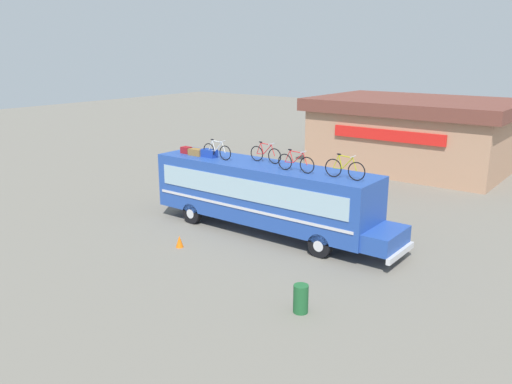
{
  "coord_description": "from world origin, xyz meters",
  "views": [
    {
      "loc": [
        13.57,
        -18.31,
        8.05
      ],
      "look_at": [
        -0.36,
        0.0,
        1.81
      ],
      "focal_mm": 36.82,
      "sensor_mm": 36.0,
      "label": 1
    }
  ],
  "objects_px": {
    "luggage_bag_2": "(197,152)",
    "rooftop_bicycle_4": "(345,169)",
    "traffic_cone": "(180,241)",
    "rooftop_bicycle_1": "(217,151)",
    "luggage_bag_3": "(209,153)",
    "luggage_bag_1": "(186,150)",
    "trash_bin": "(301,299)",
    "bus": "(265,193)",
    "rooftop_bicycle_2": "(266,154)",
    "rooftop_bicycle_3": "(296,163)"
  },
  "relations": [
    {
      "from": "luggage_bag_3",
      "to": "rooftop_bicycle_1",
      "type": "xyz_separation_m",
      "value": [
        0.6,
        -0.12,
        0.2
      ]
    },
    {
      "from": "luggage_bag_3",
      "to": "rooftop_bicycle_4",
      "type": "distance_m",
      "value": 7.17
    },
    {
      "from": "rooftop_bicycle_4",
      "to": "luggage_bag_3",
      "type": "bearing_deg",
      "value": 179.76
    },
    {
      "from": "luggage_bag_3",
      "to": "rooftop_bicycle_3",
      "type": "xyz_separation_m",
      "value": [
        4.96,
        -0.14,
        0.2
      ]
    },
    {
      "from": "rooftop_bicycle_1",
      "to": "luggage_bag_2",
      "type": "bearing_deg",
      "value": 177.69
    },
    {
      "from": "luggage_bag_3",
      "to": "rooftop_bicycle_3",
      "type": "bearing_deg",
      "value": -1.57
    },
    {
      "from": "luggage_bag_1",
      "to": "rooftop_bicycle_2",
      "type": "distance_m",
      "value": 4.42
    },
    {
      "from": "luggage_bag_1",
      "to": "rooftop_bicycle_4",
      "type": "xyz_separation_m",
      "value": [
        8.68,
        -0.03,
        0.25
      ]
    },
    {
      "from": "bus",
      "to": "rooftop_bicycle_4",
      "type": "relative_size",
      "value": 6.89
    },
    {
      "from": "luggage_bag_3",
      "to": "trash_bin",
      "type": "relative_size",
      "value": 0.82
    },
    {
      "from": "bus",
      "to": "luggage_bag_3",
      "type": "distance_m",
      "value": 3.47
    },
    {
      "from": "luggage_bag_2",
      "to": "luggage_bag_3",
      "type": "xyz_separation_m",
      "value": [
        0.75,
        0.07,
        0.02
      ]
    },
    {
      "from": "rooftop_bicycle_3",
      "to": "rooftop_bicycle_1",
      "type": "bearing_deg",
      "value": 179.81
    },
    {
      "from": "rooftop_bicycle_1",
      "to": "trash_bin",
      "type": "height_order",
      "value": "rooftop_bicycle_1"
    },
    {
      "from": "bus",
      "to": "luggage_bag_3",
      "type": "height_order",
      "value": "luggage_bag_3"
    },
    {
      "from": "luggage_bag_1",
      "to": "rooftop_bicycle_3",
      "type": "xyz_separation_m",
      "value": [
        6.47,
        -0.14,
        0.22
      ]
    },
    {
      "from": "luggage_bag_3",
      "to": "traffic_cone",
      "type": "relative_size",
      "value": 1.51
    },
    {
      "from": "luggage_bag_3",
      "to": "trash_bin",
      "type": "height_order",
      "value": "luggage_bag_3"
    },
    {
      "from": "luggage_bag_3",
      "to": "rooftop_bicycle_2",
      "type": "xyz_separation_m",
      "value": [
        2.86,
        0.6,
        0.2
      ]
    },
    {
      "from": "luggage_bag_2",
      "to": "trash_bin",
      "type": "relative_size",
      "value": 0.81
    },
    {
      "from": "trash_bin",
      "to": "traffic_cone",
      "type": "height_order",
      "value": "trash_bin"
    },
    {
      "from": "luggage_bag_2",
      "to": "rooftop_bicycle_2",
      "type": "relative_size",
      "value": 0.45
    },
    {
      "from": "luggage_bag_2",
      "to": "rooftop_bicycle_4",
      "type": "bearing_deg",
      "value": 0.27
    },
    {
      "from": "bus",
      "to": "luggage_bag_3",
      "type": "xyz_separation_m",
      "value": [
        -3.12,
        -0.24,
        1.5
      ]
    },
    {
      "from": "rooftop_bicycle_4",
      "to": "traffic_cone",
      "type": "distance_m",
      "value": 7.51
    },
    {
      "from": "rooftop_bicycle_1",
      "to": "rooftop_bicycle_2",
      "type": "relative_size",
      "value": 1.0
    },
    {
      "from": "luggage_bag_2",
      "to": "rooftop_bicycle_1",
      "type": "xyz_separation_m",
      "value": [
        1.35,
        -0.05,
        0.22
      ]
    },
    {
      "from": "rooftop_bicycle_4",
      "to": "traffic_cone",
      "type": "bearing_deg",
      "value": -149.12
    },
    {
      "from": "rooftop_bicycle_3",
      "to": "trash_bin",
      "type": "bearing_deg",
      "value": -54.89
    },
    {
      "from": "rooftop_bicycle_1",
      "to": "rooftop_bicycle_4",
      "type": "distance_m",
      "value": 6.57
    },
    {
      "from": "rooftop_bicycle_2",
      "to": "trash_bin",
      "type": "distance_m",
      "value": 8.68
    },
    {
      "from": "luggage_bag_2",
      "to": "rooftop_bicycle_3",
      "type": "height_order",
      "value": "rooftop_bicycle_3"
    },
    {
      "from": "luggage_bag_1",
      "to": "rooftop_bicycle_2",
      "type": "relative_size",
      "value": 0.29
    },
    {
      "from": "rooftop_bicycle_4",
      "to": "trash_bin",
      "type": "relative_size",
      "value": 1.89
    },
    {
      "from": "bus",
      "to": "rooftop_bicycle_2",
      "type": "relative_size",
      "value": 7.18
    },
    {
      "from": "rooftop_bicycle_2",
      "to": "trash_bin",
      "type": "xyz_separation_m",
      "value": [
        5.67,
        -5.82,
        -3.08
      ]
    },
    {
      "from": "luggage_bag_3",
      "to": "rooftop_bicycle_2",
      "type": "height_order",
      "value": "rooftop_bicycle_2"
    },
    {
      "from": "rooftop_bicycle_1",
      "to": "rooftop_bicycle_3",
      "type": "height_order",
      "value": "rooftop_bicycle_3"
    },
    {
      "from": "luggage_bag_3",
      "to": "rooftop_bicycle_4",
      "type": "xyz_separation_m",
      "value": [
        7.17,
        -0.03,
        0.22
      ]
    },
    {
      "from": "bus",
      "to": "rooftop_bicycle_2",
      "type": "distance_m",
      "value": 1.77
    },
    {
      "from": "luggage_bag_2",
      "to": "rooftop_bicycle_1",
      "type": "bearing_deg",
      "value": -2.31
    },
    {
      "from": "rooftop_bicycle_2",
      "to": "rooftop_bicycle_4",
      "type": "xyz_separation_m",
      "value": [
        4.31,
        -0.63,
        0.02
      ]
    },
    {
      "from": "luggage_bag_2",
      "to": "rooftop_bicycle_4",
      "type": "distance_m",
      "value": 7.92
    },
    {
      "from": "luggage_bag_1",
      "to": "traffic_cone",
      "type": "distance_m",
      "value": 5.48
    },
    {
      "from": "rooftop_bicycle_2",
      "to": "traffic_cone",
      "type": "xyz_separation_m",
      "value": [
        -1.48,
        -4.09,
        -3.29
      ]
    },
    {
      "from": "bus",
      "to": "traffic_cone",
      "type": "distance_m",
      "value": 4.41
    },
    {
      "from": "luggage_bag_1",
      "to": "luggage_bag_2",
      "type": "bearing_deg",
      "value": -5.29
    },
    {
      "from": "rooftop_bicycle_3",
      "to": "rooftop_bicycle_4",
      "type": "distance_m",
      "value": 2.21
    },
    {
      "from": "luggage_bag_1",
      "to": "traffic_cone",
      "type": "height_order",
      "value": "luggage_bag_1"
    },
    {
      "from": "luggage_bag_3",
      "to": "traffic_cone",
      "type": "height_order",
      "value": "luggage_bag_3"
    }
  ]
}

